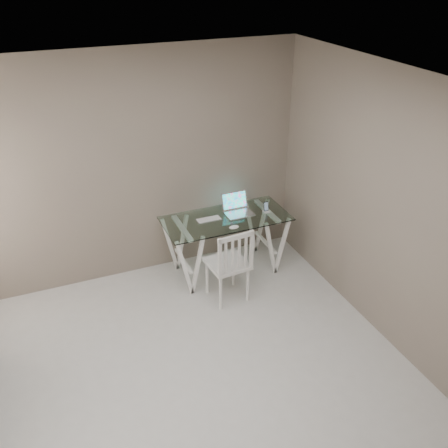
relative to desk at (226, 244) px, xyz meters
The scene contains 7 objects.
room 2.45m from the desk, 119.68° to the right, with size 4.50×4.52×2.71m.
desk is the anchor object (origin of this frame).
chair 0.62m from the desk, 108.06° to the right, with size 0.46×0.46×0.93m.
laptop 0.47m from the desk, 25.28° to the left, with size 0.33×0.30×0.23m.
keyboard 0.42m from the desk, 169.39° to the left, with size 0.30×0.13×0.01m, color silver.
mouse 0.47m from the desk, 92.92° to the right, with size 0.12×0.07×0.04m, color silver.
phone_dock 0.65m from the desk, ahead, with size 0.07×0.07×0.13m.
Camera 1 is at (-1.09, -3.00, 3.56)m, focal length 40.00 mm.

